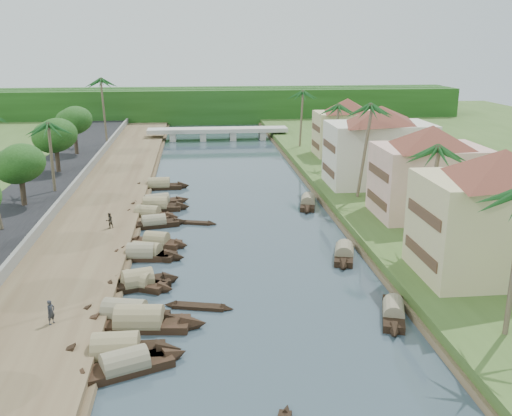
{
  "coord_description": "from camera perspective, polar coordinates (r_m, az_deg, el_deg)",
  "views": [
    {
      "loc": [
        -4.42,
        -42.51,
        19.32
      ],
      "look_at": [
        1.78,
        15.93,
        2.0
      ],
      "focal_mm": 40.0,
      "sensor_mm": 36.0,
      "label": 1
    }
  ],
  "objects": [
    {
      "name": "retaining_wall",
      "position": [
        66.93,
        -19.45,
        -0.12
      ],
      "size": [
        0.4,
        180.0,
        1.1
      ],
      "primitive_type": "cube",
      "color": "slate",
      "rests_on": "left_bank"
    },
    {
      "name": "tree_3",
      "position": [
        68.69,
        -22.55,
        4.04
      ],
      "size": [
        5.05,
        5.05,
        6.82
      ],
      "color": "#473929",
      "rests_on": "ground"
    },
    {
      "name": "person_far",
      "position": [
        60.25,
        -14.46,
        -1.21
      ],
      "size": [
        0.99,
        0.97,
        1.61
      ],
      "primitive_type": "imported",
      "rotation": [
        0.0,
        0.0,
        3.83
      ],
      "color": "#342E24",
      "rests_on": "left_bank"
    },
    {
      "name": "sampan_15",
      "position": [
        53.41,
        8.8,
        -4.52
      ],
      "size": [
        3.43,
        7.44,
        1.99
      ],
      "rotation": [
        0.0,
        0.0,
        1.3
      ],
      "color": "black",
      "rests_on": "ground"
    },
    {
      "name": "tree_5",
      "position": [
        97.85,
        -17.74,
        8.27
      ],
      "size": [
        5.22,
        5.22,
        7.57
      ],
      "color": "#473929",
      "rests_on": "ground"
    },
    {
      "name": "left_bank",
      "position": [
        66.33,
        -15.85,
        -0.8
      ],
      "size": [
        10.0,
        180.0,
        0.8
      ],
      "primitive_type": "cube",
      "color": "brown",
      "rests_on": "ground"
    },
    {
      "name": "building_mid",
      "position": [
        62.96,
        16.94,
        3.61
      ],
      "size": [
        14.11,
        14.11,
        9.7
      ],
      "color": "beige",
      "rests_on": "right_bank"
    },
    {
      "name": "sampan_4",
      "position": [
        47.63,
        -11.73,
        -7.34
      ],
      "size": [
        6.55,
        4.21,
        1.92
      ],
      "rotation": [
        0.0,
        0.0,
        -0.46
      ],
      "color": "black",
      "rests_on": "ground"
    },
    {
      "name": "sampan_2",
      "position": [
        41.36,
        -11.57,
        -11.13
      ],
      "size": [
        9.82,
        3.01,
        2.5
      ],
      "rotation": [
        0.0,
        0.0,
        -0.11
      ],
      "color": "black",
      "rests_on": "ground"
    },
    {
      "name": "sampan_11",
      "position": [
        68.57,
        -10.0,
        0.16
      ],
      "size": [
        8.41,
        2.38,
        2.37
      ],
      "rotation": [
        0.0,
        0.0,
        -0.06
      ],
      "color": "black",
      "rests_on": "ground"
    },
    {
      "name": "treeline",
      "position": [
        143.4,
        -4.33,
        10.24
      ],
      "size": [
        120.0,
        14.0,
        8.0
      ],
      "color": "#183C10",
      "rests_on": "ground"
    },
    {
      "name": "sampan_14",
      "position": [
        43.15,
        13.57,
        -10.07
      ],
      "size": [
        3.5,
        7.38,
        1.83
      ],
      "rotation": [
        0.0,
        0.0,
        1.26
      ],
      "color": "black",
      "rests_on": "ground"
    },
    {
      "name": "sampan_9",
      "position": [
        62.3,
        -10.18,
        -1.52
      ],
      "size": [
        7.51,
        2.99,
        1.91
      ],
      "rotation": [
        0.0,
        0.0,
        0.22
      ],
      "color": "black",
      "rests_on": "ground"
    },
    {
      "name": "palm_8",
      "position": [
        105.84,
        -15.13,
        12.16
      ],
      "size": [
        3.2,
        3.2,
        12.92
      ],
      "color": "brown",
      "rests_on": "ground"
    },
    {
      "name": "building_distant",
      "position": [
        94.7,
        9.03,
        8.06
      ],
      "size": [
        12.62,
        12.62,
        9.2
      ],
      "color": "tan",
      "rests_on": "right_bank"
    },
    {
      "name": "person_near",
      "position": [
        41.55,
        -19.82,
        -9.77
      ],
      "size": [
        0.69,
        0.76,
        1.73
      ],
      "primitive_type": "imported",
      "rotation": [
        0.0,
        0.0,
        1.02
      ],
      "color": "#27292F",
      "rests_on": "left_bank"
    },
    {
      "name": "sampan_7",
      "position": [
        53.82,
        -10.91,
        -4.46
      ],
      "size": [
        7.81,
        4.13,
        2.08
      ],
      "rotation": [
        0.0,
        0.0,
        -0.35
      ],
      "color": "black",
      "rests_on": "ground"
    },
    {
      "name": "tree_4",
      "position": [
        85.03,
        -19.44,
        6.79
      ],
      "size": [
        5.46,
        5.46,
        7.37
      ],
      "color": "#473929",
      "rests_on": "ground"
    },
    {
      "name": "sampan_5",
      "position": [
        47.64,
        -11.71,
        -7.32
      ],
      "size": [
        7.29,
        3.69,
        2.26
      ],
      "rotation": [
        0.0,
        0.0,
        0.29
      ],
      "color": "black",
      "rests_on": "ground"
    },
    {
      "name": "sampan_3",
      "position": [
        42.6,
        -13.01,
        -10.37
      ],
      "size": [
        8.93,
        3.87,
        2.34
      ],
      "rotation": [
        0.0,
        0.0,
        -0.25
      ],
      "color": "black",
      "rests_on": "ground"
    },
    {
      "name": "sampan_10",
      "position": [
        65.54,
        -10.76,
        -0.64
      ],
      "size": [
        7.68,
        3.97,
        2.11
      ],
      "rotation": [
        0.0,
        0.0,
        -0.33
      ],
      "color": "black",
      "rests_on": "ground"
    },
    {
      "name": "palm_3",
      "position": [
        84.91,
        8.01,
        9.96
      ],
      "size": [
        3.2,
        3.2,
        10.55
      ],
      "color": "brown",
      "rests_on": "ground"
    },
    {
      "name": "canoe_1",
      "position": [
        43.61,
        -5.75,
        -9.82
      ],
      "size": [
        5.45,
        2.18,
        0.87
      ],
      "rotation": [
        0.0,
        0.0,
        -0.25
      ],
      "color": "black",
      "rests_on": "ground"
    },
    {
      "name": "sampan_8",
      "position": [
        56.52,
        -9.9,
        -3.38
      ],
      "size": [
        6.73,
        3.62,
        2.07
      ],
      "rotation": [
        0.0,
        0.0,
        -0.33
      ],
      "color": "black",
      "rests_on": "ground"
    },
    {
      "name": "sampan_1",
      "position": [
        38.19,
        -13.82,
        -13.76
      ],
      "size": [
        8.55,
        2.3,
        2.5
      ],
      "rotation": [
        0.0,
        0.0,
        -0.01
      ],
      "color": "black",
      "rests_on": "ground"
    },
    {
      "name": "palm_6",
      "position": [
        73.34,
        -20.06,
        7.75
      ],
      "size": [
        3.2,
        3.2,
        9.84
      ],
      "color": "brown",
      "rests_on": "ground"
    },
    {
      "name": "sampan_12",
      "position": [
        70.46,
        -9.89,
        0.6
      ],
      "size": [
        8.48,
        4.02,
        2.03
      ],
      "rotation": [
        0.0,
        0.0,
        0.31
      ],
      "color": "black",
      "rests_on": "ground"
    },
    {
      "name": "right_bank",
      "position": [
        69.33,
        13.93,
        0.26
      ],
      "size": [
        16.0,
        180.0,
        1.2
      ],
      "primitive_type": "cube",
      "color": "#385321",
      "rests_on": "ground"
    },
    {
      "name": "road",
      "position": [
        68.24,
        -22.91,
        -0.75
      ],
      "size": [
        8.0,
        180.0,
        1.4
      ],
      "primitive_type": "cube",
      "color": "black",
      "rests_on": "ground"
    },
    {
      "name": "bridge",
      "position": [
        115.94,
        -3.84,
        7.65
      ],
      "size": [
        28.0,
        4.0,
        2.4
      ],
      "color": "#ADACA2",
      "rests_on": "ground"
    },
    {
      "name": "palm_2",
      "position": [
        67.91,
        10.75,
        9.82
      ],
      "size": [
        3.2,
        3.2,
        12.45
      ],
      "color": "brown",
      "rests_on": "ground"
    },
    {
      "name": "building_near",
      "position": [
        48.55,
        23.05,
        -0.38
      ],
      "size": [
        14.85,
        14.85,
        10.2
      ],
      "color": "tan",
      "rests_on": "right_bank"
    },
    {
      "name": "sampan_0",
      "position": [
        36.58,
        -12.96,
        -15.16
      ],
      "size": [
        8.13,
        4.52,
        2.14
      ],
      "rotation": [
        0.0,
        0.0,
        0.38
      ],
      "color": "black",
      "rests_on": "ground"
    },
    {
      "name": "sampan_6",
      "position": [
        53.54,
        -11.41,
        -4.6
      ],
      "size": [
        7.41,
        2.4,
        2.18
      ],
      "rotation": [
        0.0,
        0.0,
        -0.1
      ],
      "color": "black",
      "rests_on": "ground"
    },
    {
      "name": "sampan_16",
      "position": [
        69.44,
        5.22,
        0.55
      ],
      "size": [
        3.27,
        8.25,
        2.01
      ],
      "rotation": [
        0.0,
        0.0,
        1.35
      ],
      "color": "black",
      "rests_on": "ground"
    },
    {
      "name": "palm_1",
      "position": [
        52.05,
        17.23,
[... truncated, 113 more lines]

